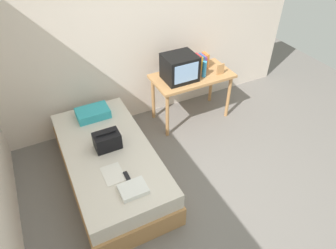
% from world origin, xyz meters
% --- Properties ---
extents(ground_plane, '(8.00, 8.00, 0.00)m').
position_xyz_m(ground_plane, '(0.00, 0.00, 0.00)').
color(ground_plane, slate).
extents(wall_back, '(5.20, 0.10, 2.60)m').
position_xyz_m(wall_back, '(0.00, 2.00, 1.30)').
color(wall_back, beige).
rests_on(wall_back, ground).
extents(bed, '(1.00, 2.00, 0.49)m').
position_xyz_m(bed, '(-0.84, 0.87, 0.24)').
color(bed, '#B27F4C').
rests_on(bed, ground).
extents(desk, '(1.16, 0.60, 0.75)m').
position_xyz_m(desk, '(0.67, 1.53, 0.66)').
color(desk, '#B27F4C').
rests_on(desk, ground).
extents(tv, '(0.44, 0.39, 0.36)m').
position_xyz_m(tv, '(0.45, 1.51, 0.93)').
color(tv, black).
rests_on(tv, desk).
extents(water_bottle, '(0.06, 0.06, 0.23)m').
position_xyz_m(water_bottle, '(0.79, 1.42, 0.87)').
color(water_bottle, '#3399DB').
rests_on(water_bottle, desk).
extents(book_row, '(0.17, 0.17, 0.23)m').
position_xyz_m(book_row, '(0.90, 1.65, 0.86)').
color(book_row, '#B72D33').
rests_on(book_row, desk).
extents(picture_frame, '(0.11, 0.02, 0.16)m').
position_xyz_m(picture_frame, '(1.04, 1.37, 0.83)').
color(picture_frame, '#B27F4C').
rests_on(picture_frame, desk).
extents(pillow, '(0.42, 0.28, 0.11)m').
position_xyz_m(pillow, '(-0.81, 1.56, 0.54)').
color(pillow, '#33A8B7').
rests_on(pillow, bed).
extents(handbag, '(0.30, 0.20, 0.22)m').
position_xyz_m(handbag, '(-0.82, 0.91, 0.59)').
color(handbag, black).
rests_on(handbag, bed).
extents(magazine, '(0.21, 0.29, 0.01)m').
position_xyz_m(magazine, '(-0.90, 0.48, 0.49)').
color(magazine, white).
rests_on(magazine, bed).
extents(remote_dark, '(0.04, 0.16, 0.02)m').
position_xyz_m(remote_dark, '(-0.78, 0.37, 0.50)').
color(remote_dark, black).
rests_on(remote_dark, bed).
extents(folded_towel, '(0.28, 0.22, 0.05)m').
position_xyz_m(folded_towel, '(-0.79, 0.18, 0.51)').
color(folded_towel, white).
rests_on(folded_towel, bed).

